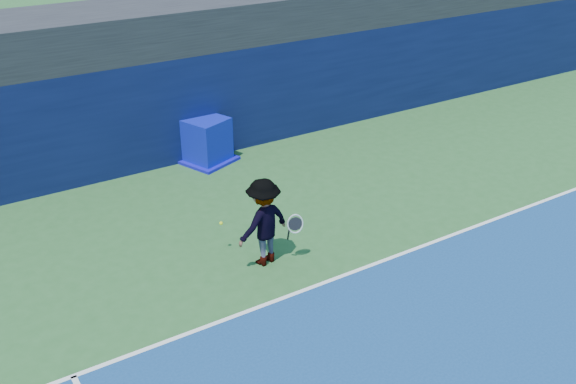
{
  "coord_description": "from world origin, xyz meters",
  "views": [
    {
      "loc": [
        -6.23,
        -5.79,
        7.62
      ],
      "look_at": [
        0.58,
        5.2,
        1.0
      ],
      "focal_mm": 40.0,
      "sensor_mm": 36.0,
      "label": 1
    }
  ],
  "objects": [
    {
      "name": "tennis_player",
      "position": [
        -0.55,
        4.34,
        0.97
      ],
      "size": [
        1.46,
        0.96,
        1.95
      ],
      "color": "white",
      "rests_on": "ground"
    },
    {
      "name": "equipment_cart",
      "position": [
        0.68,
        9.75,
        0.59
      ],
      "size": [
        1.73,
        1.73,
        1.29
      ],
      "color": "#0B14A4",
      "rests_on": "ground"
    },
    {
      "name": "ground",
      "position": [
        0.0,
        0.0,
        0.0
      ],
      "size": [
        80.0,
        80.0,
        0.0
      ],
      "primitive_type": "plane",
      "color": "#285A29",
      "rests_on": "ground"
    },
    {
      "name": "back_wall_assembly",
      "position": [
        -0.0,
        10.5,
        1.5
      ],
      "size": [
        36.0,
        1.03,
        3.0
      ],
      "color": "#0A123B",
      "rests_on": "ground"
    },
    {
      "name": "tennis_ball",
      "position": [
        -1.13,
        5.19,
        0.71
      ],
      "size": [
        0.08,
        0.08,
        0.08
      ],
      "color": "#C1D617",
      "rests_on": "ground"
    },
    {
      "name": "stadium_band",
      "position": [
        0.0,
        11.5,
        3.6
      ],
      "size": [
        36.0,
        3.0,
        1.2
      ],
      "primitive_type": "cube",
      "color": "black",
      "rests_on": "back_wall_assembly"
    },
    {
      "name": "baseline",
      "position": [
        0.0,
        3.0,
        0.01
      ],
      "size": [
        24.0,
        0.1,
        0.01
      ],
      "primitive_type": "cube",
      "color": "white",
      "rests_on": "ground"
    }
  ]
}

